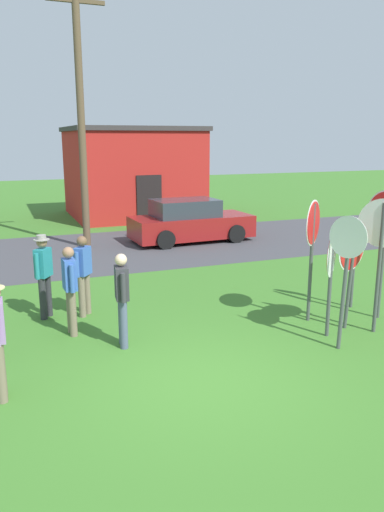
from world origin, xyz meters
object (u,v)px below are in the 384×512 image
Objects in this scene: utility_pole at (81,115)px; stop_sign_tallest at (381,241)px; person_in_blue at (83,271)px; stop_sign_nearest at (331,267)px; person_in_dark_shirt at (122,295)px; parked_car_on_street at (190,222)px; stop_sign_leaning_right at (355,248)px; stop_sign_center_cluster at (346,260)px; stop_sign_leaning_left at (312,238)px; stop_sign_low_front at (352,259)px; person_in_teal at (70,286)px; person_near_signs at (44,271)px.

stop_sign_tallest is (3.78, -9.67, -2.55)m from utility_pole.
person_in_blue is (-1.22, -6.73, -3.38)m from utility_pole.
utility_pole is 4.25× the size of stop_sign_nearest.
utility_pole is 9.26m from person_in_dark_shirt.
stop_sign_tallest reaches higher than person_in_dark_shirt.
stop_sign_leaning_right is (0.67, -8.03, 0.64)m from parked_car_on_street.
stop_sign_tallest is at bearing 19.79° from stop_sign_center_cluster.
stop_sign_center_cluster is 1.39× the size of person_in_blue.
stop_sign_nearest reaches higher than parked_car_on_street.
stop_sign_leaning_left reaches higher than person_in_dark_shirt.
stop_sign_low_front is 1.21× the size of person_in_blue.
person_in_teal is at bearing -112.87° from person_in_blue.
stop_sign_leaning_left reaches higher than stop_sign_leaning_right.
stop_sign_tallest reaches higher than person_in_teal.
stop_sign_low_front is 6.07m from person_near_signs.
stop_sign_leaning_left is 1.28m from stop_sign_tallest.
parked_car_on_street is 9.42m from stop_sign_tallest.
utility_pole is at bearing 78.09° from person_in_teal.
stop_sign_center_cluster is (2.70, -10.06, -2.73)m from utility_pole.
person_in_teal is 1.00× the size of person_in_blue.
utility_pole reaches higher than stop_sign_leaning_left.
stop_sign_center_cluster is 0.92× the size of stop_sign_tallest.
stop_sign_leaning_left is (-0.67, -8.38, 1.02)m from parked_car_on_street.
stop_sign_leaning_left is 1.46× the size of person_in_teal.
stop_sign_center_cluster is 0.61m from stop_sign_nearest.
stop_sign_low_front reaches higher than person_near_signs.
stop_sign_low_front reaches higher than parked_car_on_street.
stop_sign_leaning_left is 4.75m from person_in_teal.
parked_car_on_street is 8.04m from person_in_blue.
stop_sign_tallest reaches higher than stop_sign_leaning_left.
stop_sign_center_cluster is at bearing -100.93° from stop_sign_nearest.
stop_sign_leaning_right is 5.76m from person_in_blue.
parked_car_on_street is 8.41m from person_near_signs.
stop_sign_tallest is 1.51× the size of person_in_dark_shirt.
stop_sign_center_cluster is 1.21× the size of stop_sign_nearest.
stop_sign_low_front is 1.01m from stop_sign_center_cluster.
stop_sign_center_cluster is (-0.25, -1.36, -0.11)m from stop_sign_leaning_left.
utility_pole reaches higher than person_in_dark_shirt.
stop_sign_leaning_left is at bearing 123.94° from stop_sign_low_front.
stop_sign_nearest is at bearing 79.07° from stop_sign_center_cluster.
person_near_signs is 0.79m from person_in_blue.
person_in_teal is at bearing 173.59° from stop_sign_leaning_right.
stop_sign_nearest is (-0.15, -0.82, -0.38)m from stop_sign_leaning_left.
stop_sign_leaning_left is at bearing 79.54° from stop_sign_center_cluster.
utility_pole is 10.37m from stop_sign_nearest.
stop_sign_leaning_left reaches higher than person_in_teal.
utility_pole is 7.64m from person_near_signs.
stop_sign_tallest reaches higher than person_in_blue.
person_in_dark_shirt is (-0.86, -8.58, -3.38)m from utility_pole.
stop_sign_nearest is 4.91m from person_in_blue.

